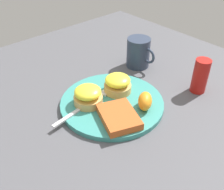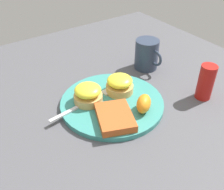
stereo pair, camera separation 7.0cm
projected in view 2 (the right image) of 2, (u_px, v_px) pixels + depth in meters
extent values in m
plane|color=#4C4C51|center=(112.00, 105.00, 0.72)|extent=(1.10, 1.10, 0.00)
cylinder|color=teal|center=(112.00, 103.00, 0.72)|extent=(0.28, 0.28, 0.01)
cylinder|color=tan|center=(120.00, 88.00, 0.74)|extent=(0.08, 0.08, 0.02)
ellipsoid|color=yellow|center=(120.00, 81.00, 0.73)|extent=(0.07, 0.07, 0.03)
cylinder|color=tan|center=(88.00, 98.00, 0.71)|extent=(0.08, 0.08, 0.02)
ellipsoid|color=yellow|center=(88.00, 90.00, 0.69)|extent=(0.07, 0.07, 0.03)
cube|color=#B75423|center=(115.00, 117.00, 0.64)|extent=(0.13, 0.12, 0.02)
ellipsoid|color=orange|center=(144.00, 104.00, 0.67)|extent=(0.07, 0.07, 0.04)
cube|color=silver|center=(69.00, 112.00, 0.67)|extent=(0.02, 0.12, 0.00)
cube|color=silver|center=(110.00, 91.00, 0.75)|extent=(0.03, 0.05, 0.00)
cylinder|color=#2D384C|center=(147.00, 54.00, 0.86)|extent=(0.08, 0.08, 0.10)
torus|color=#2D384C|center=(156.00, 58.00, 0.82)|extent=(0.05, 0.01, 0.05)
cylinder|color=#B21914|center=(206.00, 82.00, 0.72)|extent=(0.04, 0.04, 0.10)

